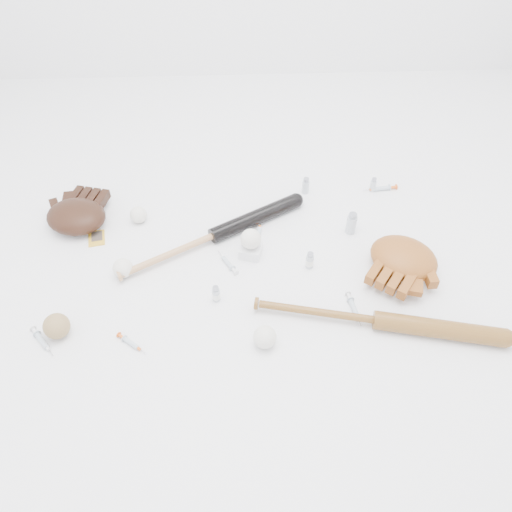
{
  "coord_description": "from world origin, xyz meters",
  "views": [
    {
      "loc": [
        -0.06,
        -1.17,
        1.33
      ],
      "look_at": [
        -0.01,
        0.03,
        0.06
      ],
      "focal_mm": 35.0,
      "sensor_mm": 36.0,
      "label": 1
    }
  ],
  "objects_px": {
    "bat_dark": "(214,235)",
    "bat_wood": "(376,320)",
    "glove_dark": "(76,216)",
    "pedestal": "(251,250)"
  },
  "relations": [
    {
      "from": "bat_dark",
      "to": "bat_wood",
      "type": "xyz_separation_m",
      "value": [
        0.53,
        -0.41,
        0.0
      ]
    },
    {
      "from": "bat_dark",
      "to": "glove_dark",
      "type": "bearing_deg",
      "value": 138.53
    },
    {
      "from": "bat_wood",
      "to": "bat_dark",
      "type": "bearing_deg",
      "value": 154.3
    },
    {
      "from": "bat_wood",
      "to": "glove_dark",
      "type": "relative_size",
      "value": 3.07
    },
    {
      "from": "bat_dark",
      "to": "pedestal",
      "type": "distance_m",
      "value": 0.16
    },
    {
      "from": "bat_dark",
      "to": "glove_dark",
      "type": "height_order",
      "value": "glove_dark"
    },
    {
      "from": "bat_wood",
      "to": "glove_dark",
      "type": "height_order",
      "value": "glove_dark"
    },
    {
      "from": "bat_dark",
      "to": "pedestal",
      "type": "height_order",
      "value": "bat_dark"
    },
    {
      "from": "glove_dark",
      "to": "bat_wood",
      "type": "bearing_deg",
      "value": -11.65
    },
    {
      "from": "bat_dark",
      "to": "glove_dark",
      "type": "relative_size",
      "value": 2.95
    }
  ]
}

